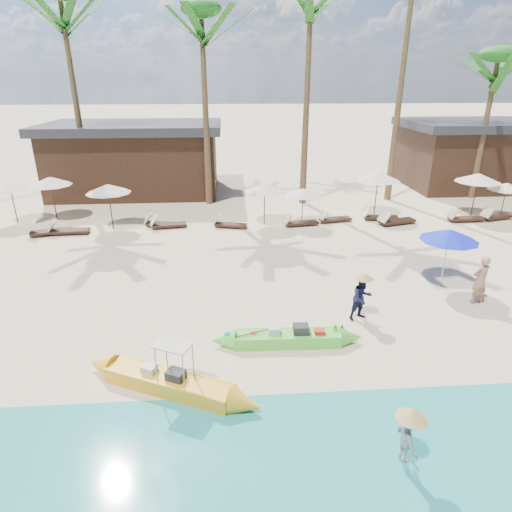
{
  "coord_description": "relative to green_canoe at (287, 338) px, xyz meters",
  "views": [
    {
      "loc": [
        -2.34,
        -10.41,
        6.83
      ],
      "look_at": [
        -1.46,
        2.0,
        1.65
      ],
      "focal_mm": 30.0,
      "sensor_mm": 36.0,
      "label": 1
    }
  ],
  "objects": [
    {
      "name": "blue_umbrella",
      "position": [
        5.96,
        3.24,
        1.71
      ],
      "size": [
        1.97,
        1.97,
        2.12
      ],
      "color": "#99999E",
      "rests_on": "ground"
    },
    {
      "name": "vendor_green",
      "position": [
        2.43,
        1.21,
        0.51
      ],
      "size": [
        0.83,
        0.74,
        1.42
      ],
      "primitive_type": "imported",
      "rotation": [
        0.0,
        0.0,
        0.35
      ],
      "color": "#131534",
      "rests_on": "ground"
    },
    {
      "name": "tourist",
      "position": [
        6.51,
        1.92,
        0.63
      ],
      "size": [
        0.69,
        0.55,
        1.66
      ],
      "primitive_type": "imported",
      "rotation": [
        0.0,
        0.0,
        3.42
      ],
      "color": "#B1775F",
      "rests_on": "ground"
    },
    {
      "name": "resort_parasol_8",
      "position": [
        11.44,
        11.11,
        1.89
      ],
      "size": [
        2.25,
        2.25,
        2.32
      ],
      "color": "#3A2218",
      "rests_on": "ground"
    },
    {
      "name": "green_canoe",
      "position": [
        0.0,
        0.0,
        0.0
      ],
      "size": [
        4.69,
        0.69,
        0.6
      ],
      "rotation": [
        0.0,
        0.0,
        -0.03
      ],
      "color": "#54D440",
      "rests_on": "ground"
    },
    {
      "name": "resort_parasol_7",
      "position": [
        6.38,
        11.79,
        1.9
      ],
      "size": [
        2.26,
        2.26,
        2.33
      ],
      "color": "#3A2218",
      "rests_on": "ground"
    },
    {
      "name": "lounger_8_left",
      "position": [
        10.58,
        10.29,
        0.01
      ],
      "size": [
        1.82,
        0.57,
        0.62
      ],
      "rotation": [
        0.0,
        0.0,
        0.01
      ],
      "color": "#3A2218",
      "rests_on": "ground"
    },
    {
      "name": "resort_parasol_6",
      "position": [
        2.2,
        10.49,
        1.45
      ],
      "size": [
        1.78,
        1.78,
        1.84
      ],
      "color": "#3A2218",
      "rests_on": "ground"
    },
    {
      "name": "lounger_7_left",
      "position": [
        6.31,
        10.87,
        0.0
      ],
      "size": [
        1.86,
        0.76,
        0.61
      ],
      "rotation": [
        0.0,
        0.0,
        -0.12
      ],
      "color": "#3A2218",
      "rests_on": "ground"
    },
    {
      "name": "wet_sand_strip",
      "position": [
        0.77,
        -4.53,
        -0.2
      ],
      "size": [
        240.0,
        4.5,
        0.01
      ],
      "primitive_type": "cube",
      "color": "tan",
      "rests_on": "ground"
    },
    {
      "name": "lounger_7_right",
      "position": [
        6.87,
        10.06,
        0.02
      ],
      "size": [
        2.05,
        1.09,
        0.67
      ],
      "rotation": [
        0.0,
        0.0,
        0.26
      ],
      "color": "#3A2218",
      "rests_on": "ground"
    },
    {
      "name": "palm_2",
      "position": [
        -9.67,
        15.55,
        8.98
      ],
      "size": [
        2.08,
        2.08,
        11.33
      ],
      "color": "brown",
      "rests_on": "ground"
    },
    {
      "name": "resort_parasol_3",
      "position": [
        -10.54,
        12.34,
        1.79
      ],
      "size": [
        2.14,
        2.14,
        2.2
      ],
      "color": "#3A2218",
      "rests_on": "ground"
    },
    {
      "name": "resort_parasol_5",
      "position": [
        0.31,
        10.71,
        1.67
      ],
      "size": [
        2.01,
        2.01,
        2.07
      ],
      "color": "#3A2218",
      "rests_on": "ground"
    },
    {
      "name": "yellow_canoe",
      "position": [
        -3.04,
        -1.68,
        0.02
      ],
      "size": [
        4.81,
        2.48,
        1.34
      ],
      "rotation": [
        0.0,
        0.0,
        -0.44
      ],
      "color": "#F0A51E",
      "rests_on": "ground"
    },
    {
      "name": "ground",
      "position": [
        0.77,
        0.47,
        -0.2
      ],
      "size": [
        240.0,
        240.0,
        0.0
      ],
      "primitive_type": "plane",
      "color": "beige",
      "rests_on": "ground"
    },
    {
      "name": "lounger_6_left",
      "position": [
        2.01,
        10.21,
        -0.0
      ],
      "size": [
        1.82,
        0.81,
        0.6
      ],
      "rotation": [
        0.0,
        0.0,
        0.16
      ],
      "color": "#3A2218",
      "rests_on": "ground"
    },
    {
      "name": "lounger_9_left",
      "position": [
        12.37,
        10.48,
        0.0
      ],
      "size": [
        1.86,
        1.01,
        0.6
      ],
      "rotation": [
        0.0,
        0.0,
        0.28
      ],
      "color": "#3A2218",
      "rests_on": "ground"
    },
    {
      "name": "pavilion_west",
      "position": [
        -7.23,
        17.97,
        1.99
      ],
      "size": [
        10.8,
        6.6,
        4.3
      ],
      "color": "#3A2218",
      "rests_on": "ground"
    },
    {
      "name": "lounger_3_right",
      "position": [
        -9.14,
        9.75,
        0.01
      ],
      "size": [
        1.85,
        0.66,
        0.62
      ],
      "rotation": [
        0.0,
        0.0,
        0.06
      ],
      "color": "#3A2218",
      "rests_on": "ground"
    },
    {
      "name": "palm_6",
      "position": [
        13.61,
        14.99,
        6.85
      ],
      "size": [
        2.08,
        2.08,
        8.51
      ],
      "color": "brown",
      "rests_on": "ground"
    },
    {
      "name": "resort_parasol_2",
      "position": [
        -12.34,
        11.85,
        1.71
      ],
      "size": [
        2.06,
        2.06,
        2.12
      ],
      "color": "#3A2218",
      "rests_on": "ground"
    },
    {
      "name": "lounger_6_right",
      "position": [
        3.86,
        10.7,
        -0.01
      ],
      "size": [
        1.77,
        0.84,
        0.58
      ],
      "rotation": [
        0.0,
        0.0,
        0.19
      ],
      "color": "#3A2218",
      "rests_on": "ground"
    },
    {
      "name": "pavilion_east",
      "position": [
        14.77,
        17.97,
        1.99
      ],
      "size": [
        8.8,
        6.6,
        4.3
      ],
      "color": "#3A2218",
      "rests_on": "ground"
    },
    {
      "name": "lounger_5_left",
      "position": [
        -1.51,
        10.21,
        -0.01
      ],
      "size": [
        1.74,
        0.9,
        0.57
      ],
      "rotation": [
        0.0,
        0.0,
        -0.24
      ],
      "color": "#3A2218",
      "rests_on": "ground"
    },
    {
      "name": "resort_parasol_9",
      "position": [
        12.82,
        10.71,
        1.5
      ],
      "size": [
        1.83,
        1.83,
        1.89
      ],
      "color": "#3A2218",
      "rests_on": "ground"
    },
    {
      "name": "lounger_4_right",
      "position": [
        -4.56,
        10.36,
        -0.0
      ],
      "size": [
        1.8,
        0.8,
        0.59
      ],
      "rotation": [
        0.0,
        0.0,
        0.16
      ],
      "color": "#3A2218",
      "rests_on": "ground"
    },
    {
      "name": "lounger_3_left",
      "position": [
        -10.01,
        9.67,
        0.01
      ],
      "size": [
        1.98,
        1.05,
        0.64
      ],
      "rotation": [
        0.0,
        0.0,
        0.26
      ],
      "color": "#3A2218",
      "rests_on": "ground"
    },
    {
      "name": "lounger_4_left",
      "position": [
        -4.89,
        10.57,
        -0.0
      ],
      "size": [
        1.8,
        0.85,
        0.59
      ],
      "rotation": [
        0.0,
        0.0,
        -0.19
      ],
      "color": "#3A2218",
      "rests_on": "ground"
    },
    {
      "name": "palm_4",
      "position": [
        2.92,
        14.48,
        9.25
      ],
      "size": [
        2.08,
        2.08,
        11.7
      ],
      "color": "brown",
      "rests_on": "ground"
    },
    {
      "name": "palm_3",
      "position": [
        -2.59,
        14.74,
        8.38
      ],
      "size": [
        2.08,
        2.08,
        10.52
      ],
      "color": "brown",
      "rests_on": "ground"
    },
    {
      "name": "vendor_yellow",
      "position": [
        1.64,
        -4.18,
        0.51
      ],
      "size": [
        0.46,
        0.72,
        1.06
      ],
      "primitive_type": "imported",
      "rotation": [
        0.0,
        0.0,
        1.67
      ],
      "color": "gray",
      "rests_on": "ground"
    },
    {
      "name": "resort_parasol_4",
      "position": [
        -7.21,
        10.56,
        1.77
      ],
      "size": [
        2.12,
        2.12,
        2.18
      ],
      "color": "#3A2218",
      "rests_on": "ground"
    }
  ]
}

